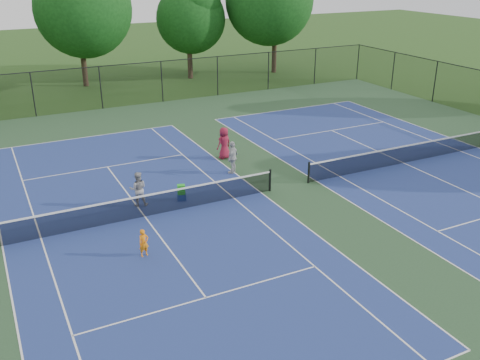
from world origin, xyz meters
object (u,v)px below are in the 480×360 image
instructor (138,189)px  ball_hopper (181,189)px  tree_back_b (77,3)px  child_player (144,243)px  bystander_c (224,143)px  tree_back_c (188,14)px  ball_crate (182,197)px  bystander_a (233,157)px

instructor → ball_hopper: (1.83, -0.33, -0.25)m
tree_back_b → child_player: size_ratio=9.58×
child_player → ball_hopper: child_player is taller
tree_back_b → instructor: bearing=-96.6°
child_player → bystander_c: (6.87, 7.92, 0.33)m
tree_back_b → bystander_c: tree_back_b is taller
tree_back_c → ball_hopper: size_ratio=19.66×
child_player → bystander_c: bystander_c is taller
tree_back_b → bystander_c: 22.06m
tree_back_b → tree_back_c: tree_back_b is taller
bystander_c → ball_crate: size_ratio=4.55×
ball_crate → ball_hopper: (0.00, 0.00, 0.37)m
tree_back_c → bystander_c: bearing=-106.8°
tree_back_b → child_player: 29.91m
tree_back_c → child_player: tree_back_c is taller
child_player → ball_crate: (2.90, 3.88, -0.37)m
child_player → bystander_a: (6.35, 5.82, 0.30)m
child_player → instructor: instructor is taller
tree_back_b → ball_hopper: 25.89m
instructor → bystander_c: bystander_c is taller
instructor → ball_crate: instructor is taller
tree_back_b → instructor: (-2.88, -24.81, -5.82)m
tree_back_c → instructor: 27.02m
bystander_a → bystander_c: 2.17m
bystander_c → child_player: bearing=33.1°
tree_back_b → ball_hopper: (-1.05, -25.14, -6.07)m
instructor → ball_crate: 1.96m
instructor → ball_hopper: 1.88m
bystander_a → child_player: bearing=2.0°
tree_back_c → bystander_a: size_ratio=5.08×
tree_back_b → bystander_a: bearing=-84.1°
instructor → tree_back_c: bearing=-100.8°
tree_back_c → instructor: tree_back_c is taller
ball_crate → instructor: bearing=169.6°
tree_back_c → instructor: (-11.88, -23.81, -4.71)m
tree_back_b → tree_back_c: (9.00, -1.00, -1.11)m
child_player → tree_back_b: bearing=70.2°
tree_back_c → bystander_a: (-6.59, -22.21, -4.65)m
ball_crate → tree_back_b: bearing=87.6°
instructor → ball_crate: size_ratio=4.11×
bystander_a → ball_crate: bystander_a is taller
bystander_a → ball_hopper: size_ratio=3.87×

